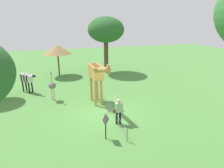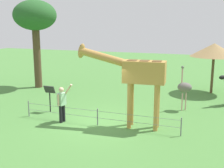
{
  "view_description": "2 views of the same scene",
  "coord_description": "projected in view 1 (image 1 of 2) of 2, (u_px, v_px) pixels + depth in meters",
  "views": [
    {
      "loc": [
        11.78,
        -2.98,
        6.01
      ],
      "look_at": [
        0.49,
        0.34,
        2.13
      ],
      "focal_mm": 32.45,
      "sensor_mm": 36.0,
      "label": 1
    },
    {
      "loc": [
        -4.58,
        10.95,
        4.3
      ],
      "look_at": [
        -0.78,
        0.59,
        1.94
      ],
      "focal_mm": 45.84,
      "sensor_mm": 36.0,
      "label": 2
    }
  ],
  "objects": [
    {
      "name": "info_sign",
      "position": [
        106.0,
        123.0,
        10.24
      ],
      "size": [
        0.56,
        0.21,
        1.32
      ],
      "color": "black",
      "rests_on": "ground_plane"
    },
    {
      "name": "giraffe",
      "position": [
        97.0,
        74.0,
        14.11
      ],
      "size": [
        3.79,
        0.82,
        3.49
      ],
      "color": "#BC8942",
      "rests_on": "ground_plane"
    },
    {
      "name": "shade_hut_far",
      "position": [
        57.0,
        50.0,
        21.12
      ],
      "size": [
        2.94,
        2.94,
        3.31
      ],
      "color": "brown",
      "rests_on": "ground_plane"
    },
    {
      "name": "zebra",
      "position": [
        27.0,
        79.0,
        16.78
      ],
      "size": [
        1.55,
        1.43,
        1.66
      ],
      "color": "black",
      "rests_on": "ground_plane"
    },
    {
      "name": "visitor",
      "position": [
        118.0,
        110.0,
        11.75
      ],
      "size": [
        0.65,
        0.59,
        1.74
      ],
      "color": "black",
      "rests_on": "ground_plane"
    },
    {
      "name": "ostrich",
      "position": [
        52.0,
        86.0,
        15.11
      ],
      "size": [
        0.7,
        0.56,
        2.25
      ],
      "color": "#CC9E93",
      "rests_on": "ground_plane"
    },
    {
      "name": "tree_west",
      "position": [
        106.0,
        30.0,
        22.02
      ],
      "size": [
        3.97,
        3.97,
        6.15
      ],
      "color": "brown",
      "rests_on": "ground_plane"
    },
    {
      "name": "wire_fence",
      "position": [
        109.0,
        107.0,
        13.35
      ],
      "size": [
        7.05,
        0.05,
        0.75
      ],
      "color": "slate",
      "rests_on": "ground_plane"
    },
    {
      "name": "ground_plane",
      "position": [
        105.0,
        113.0,
        13.41
      ],
      "size": [
        60.0,
        60.0,
        0.0
      ],
      "primitive_type": "plane",
      "color": "#4C843D"
    }
  ]
}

